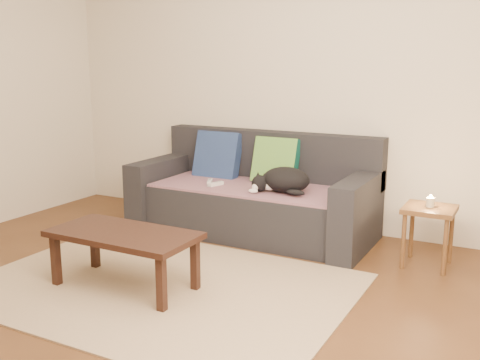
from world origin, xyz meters
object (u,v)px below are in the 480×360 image
(wii_remote_a, at_px, (210,182))
(sofa, at_px, (255,198))
(cat, at_px, (284,180))
(wii_remote_b, at_px, (216,184))
(coffee_table, at_px, (124,239))
(side_table, at_px, (429,217))

(wii_remote_a, bearing_deg, sofa, -89.94)
(cat, bearing_deg, wii_remote_b, -166.18)
(wii_remote_b, xyz_separation_m, coffee_table, (0.07, -1.32, -0.11))
(cat, distance_m, coffee_table, 1.49)
(wii_remote_b, distance_m, side_table, 1.78)
(wii_remote_b, height_order, side_table, wii_remote_b)
(cat, relative_size, wii_remote_a, 3.29)
(cat, height_order, side_table, cat)
(sofa, distance_m, wii_remote_a, 0.42)
(wii_remote_b, relative_size, side_table, 0.33)
(sofa, relative_size, wii_remote_a, 14.00)
(sofa, height_order, side_table, sofa)
(sofa, xyz_separation_m, coffee_table, (-0.20, -1.54, 0.04))
(cat, bearing_deg, sofa, 162.95)
(cat, xyz_separation_m, side_table, (1.16, 0.03, -0.17))
(sofa, relative_size, cat, 4.25)
(coffee_table, bearing_deg, wii_remote_b, 93.01)
(sofa, distance_m, cat, 0.45)
(sofa, distance_m, coffee_table, 1.56)
(coffee_table, bearing_deg, wii_remote_a, 96.83)
(cat, xyz_separation_m, coffee_table, (-0.55, -1.37, -0.19))
(side_table, xyz_separation_m, coffee_table, (-1.71, -1.40, -0.03))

